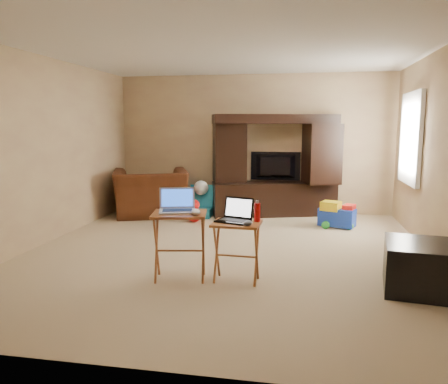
% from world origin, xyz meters
% --- Properties ---
extents(floor, '(5.50, 5.50, 0.00)m').
position_xyz_m(floor, '(0.00, 0.00, 0.00)').
color(floor, beige).
rests_on(floor, ground).
extents(ceiling, '(5.50, 5.50, 0.00)m').
position_xyz_m(ceiling, '(0.00, 0.00, 2.50)').
color(ceiling, silver).
rests_on(ceiling, ground).
extents(wall_back, '(5.00, 0.00, 5.00)m').
position_xyz_m(wall_back, '(0.00, 2.75, 1.25)').
color(wall_back, tan).
rests_on(wall_back, ground).
extents(wall_front, '(5.00, 0.00, 5.00)m').
position_xyz_m(wall_front, '(0.00, -2.75, 1.25)').
color(wall_front, tan).
rests_on(wall_front, ground).
extents(wall_left, '(0.00, 5.50, 5.50)m').
position_xyz_m(wall_left, '(-2.50, 0.00, 1.25)').
color(wall_left, tan).
rests_on(wall_left, ground).
extents(wall_right, '(0.00, 5.50, 5.50)m').
position_xyz_m(wall_right, '(2.50, 0.00, 1.25)').
color(wall_right, tan).
rests_on(wall_right, ground).
extents(window_pane, '(0.00, 1.20, 1.20)m').
position_xyz_m(window_pane, '(2.48, 1.55, 1.40)').
color(window_pane, white).
rests_on(window_pane, ground).
extents(window_frame, '(0.06, 1.14, 1.34)m').
position_xyz_m(window_frame, '(2.46, 1.55, 1.40)').
color(window_frame, white).
rests_on(window_frame, ground).
extents(entertainment_center, '(2.23, 1.17, 1.78)m').
position_xyz_m(entertainment_center, '(0.42, 2.45, 0.89)').
color(entertainment_center, black).
rests_on(entertainment_center, floor).
extents(television, '(0.90, 0.12, 0.52)m').
position_xyz_m(television, '(0.42, 2.66, 0.85)').
color(television, black).
rests_on(television, entertainment_center).
extents(recliner, '(1.56, 1.47, 0.81)m').
position_xyz_m(recliner, '(-1.71, 1.99, 0.41)').
color(recliner, '#4C2110').
rests_on(recliner, floor).
extents(child_rocker, '(0.43, 0.49, 0.55)m').
position_xyz_m(child_rocker, '(-0.85, 2.05, 0.28)').
color(child_rocker, teal).
rests_on(child_rocker, floor).
extents(plush_toy, '(0.35, 0.29, 0.38)m').
position_xyz_m(plush_toy, '(-0.84, 1.62, 0.19)').
color(plush_toy, red).
rests_on(plush_toy, floor).
extents(push_toy, '(0.66, 0.57, 0.41)m').
position_xyz_m(push_toy, '(1.47, 1.67, 0.21)').
color(push_toy, '#173ABE').
rests_on(push_toy, floor).
extents(ottoman, '(0.83, 0.83, 0.47)m').
position_xyz_m(ottoman, '(2.10, -0.94, 0.23)').
color(ottoman, black).
rests_on(ottoman, floor).
extents(tray_table_left, '(0.61, 0.52, 0.71)m').
position_xyz_m(tray_table_left, '(-0.31, -1.05, 0.35)').
color(tray_table_left, '#995025').
rests_on(tray_table_left, floor).
extents(tray_table_right, '(0.49, 0.40, 0.62)m').
position_xyz_m(tray_table_right, '(0.28, -1.01, 0.31)').
color(tray_table_right, '#984824').
rests_on(tray_table_right, floor).
extents(laptop_left, '(0.44, 0.39, 0.24)m').
position_xyz_m(laptop_left, '(-0.34, -1.02, 0.83)').
color(laptop_left, '#ADAEB2').
rests_on(laptop_left, tray_table_left).
extents(laptop_right, '(0.39, 0.36, 0.24)m').
position_xyz_m(laptop_right, '(0.24, -0.99, 0.74)').
color(laptop_right, black).
rests_on(laptop_right, tray_table_right).
extents(mouse_left, '(0.13, 0.16, 0.06)m').
position_xyz_m(mouse_left, '(-0.12, -1.12, 0.74)').
color(mouse_left, white).
rests_on(mouse_left, tray_table_left).
extents(mouse_right, '(0.11, 0.14, 0.05)m').
position_xyz_m(mouse_right, '(0.41, -1.13, 0.64)').
color(mouse_right, '#38383C').
rests_on(mouse_right, tray_table_right).
extents(water_bottle, '(0.06, 0.06, 0.19)m').
position_xyz_m(water_bottle, '(0.48, -0.93, 0.71)').
color(water_bottle, red).
rests_on(water_bottle, tray_table_right).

